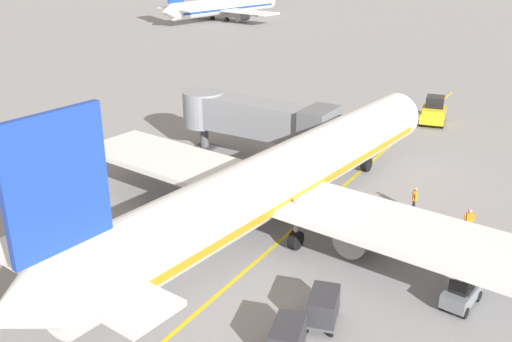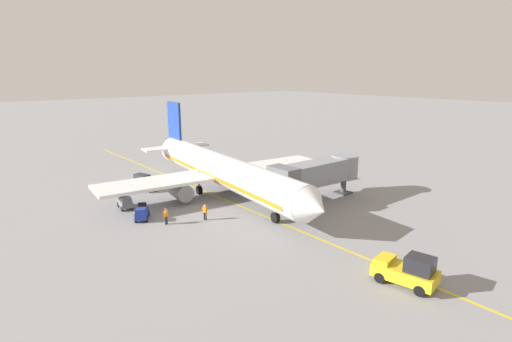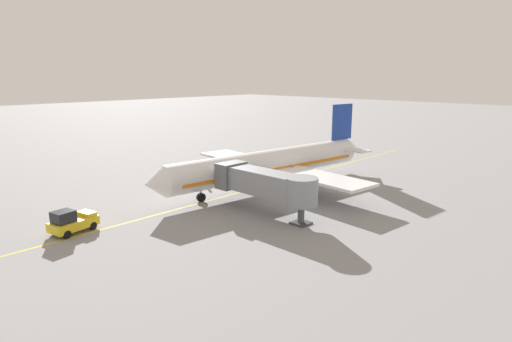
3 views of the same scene
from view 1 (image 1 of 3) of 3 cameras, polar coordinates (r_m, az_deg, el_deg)
The scene contains 12 objects.
ground_plane at distance 35.04m, azimuth 3.78°, elevation -5.80°, with size 400.00×400.00×0.00m, color gray.
gate_lead_in_line at distance 35.04m, azimuth 3.78°, elevation -5.80°, with size 0.24×80.00×0.01m, color gold.
parked_airliner at distance 33.99m, azimuth 2.47°, elevation -0.75°, with size 30.39×37.35×10.63m.
jet_bridge at distance 44.92m, azimuth -0.09°, elevation 5.33°, with size 13.18×3.50×4.98m.
pushback_tractor at distance 57.76m, azimuth 17.31°, elevation 5.68°, with size 2.99×4.73×2.40m.
baggage_tug_lead at distance 29.62m, azimuth 19.91°, elevation -11.25°, with size 1.59×2.64×1.62m.
baggage_tug_trailing at distance 33.56m, azimuth 21.66°, elevation -7.41°, with size 2.31×2.76×1.62m.
baggage_cart_front at distance 26.74m, azimuth 6.75°, elevation -13.23°, with size 1.84×2.98×1.58m.
baggage_cart_second_in_train at distance 24.81m, azimuth 3.16°, elevation -16.27°, with size 1.84×2.98×1.58m.
ground_crew_wing_walker at distance 36.13m, azimuth 20.50°, elevation -4.68°, with size 0.68×0.42×1.69m.
ground_crew_loader at distance 38.10m, azimuth 15.55°, elevation -2.65°, with size 0.39×0.69×1.69m.
distant_taxiing_airliner at distance 130.89m, azimuth -3.17°, elevation 16.07°, with size 28.92×35.36×10.10m.
Camera 1 is at (14.00, -27.70, 16.27)m, focal length 40.06 mm.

